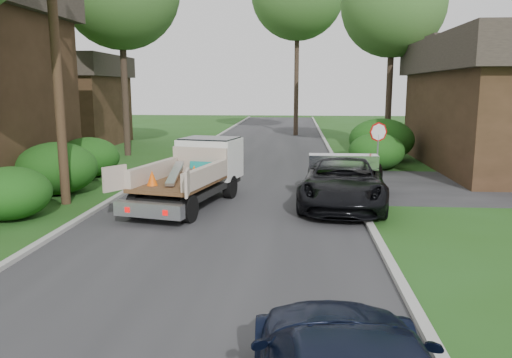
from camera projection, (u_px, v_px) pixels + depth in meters
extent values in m
plane|color=#214B15|center=(202.00, 259.00, 11.12)|extent=(120.00, 120.00, 0.00)
cube|color=#28282B|center=(247.00, 179.00, 20.93)|extent=(8.00, 90.00, 0.02)
cube|color=#9E9E99|center=(151.00, 176.00, 21.24)|extent=(0.20, 90.00, 0.12)
cube|color=#9E9E99|center=(345.00, 179.00, 20.59)|extent=(0.20, 90.00, 0.12)
cylinder|color=slate|center=(377.00, 160.00, 19.36)|extent=(0.06, 0.06, 2.00)
cylinder|color=#B20A0A|center=(378.00, 132.00, 19.16)|extent=(0.71, 0.32, 0.76)
cylinder|color=#382619|center=(55.00, 48.00, 15.57)|extent=(0.30, 0.30, 10.00)
cube|color=#342315|center=(64.00, 111.00, 33.36)|extent=(7.00, 7.00, 4.50)
cube|color=#332B26|center=(61.00, 66.00, 32.83)|extent=(7.56, 7.56, 1.40)
cube|color=#332B26|center=(60.00, 55.00, 32.71)|extent=(1.05, 7.56, 0.20)
ellipsoid|color=#103F0E|center=(10.00, 193.00, 14.42)|extent=(2.34, 2.34, 1.53)
ellipsoid|color=#103F0E|center=(57.00, 168.00, 17.85)|extent=(2.86, 2.86, 1.87)
ellipsoid|color=#103F0E|center=(89.00, 157.00, 21.32)|extent=(2.60, 2.60, 1.70)
ellipsoid|color=#103F0E|center=(377.00, 151.00, 23.26)|extent=(2.60, 2.60, 1.70)
ellipsoid|color=#103F0E|center=(381.00, 140.00, 26.10)|extent=(3.38, 3.38, 2.21)
cylinder|color=#2D2119|center=(124.00, 75.00, 27.58)|extent=(0.36, 0.36, 9.00)
cylinder|color=#2D2119|center=(390.00, 80.00, 29.38)|extent=(0.36, 0.36, 8.50)
sphere|color=#355F23|center=(393.00, 4.00, 28.62)|extent=(6.00, 6.00, 6.00)
cylinder|color=#2D2119|center=(297.00, 66.00, 39.40)|extent=(0.36, 0.36, 11.00)
cylinder|color=black|center=(186.00, 184.00, 17.71)|extent=(0.43, 0.83, 0.80)
cylinder|color=black|center=(230.00, 187.00, 17.22)|extent=(0.43, 0.83, 0.80)
cylinder|color=black|center=(136.00, 205.00, 14.56)|extent=(0.43, 0.83, 0.80)
cylinder|color=black|center=(189.00, 209.00, 14.07)|extent=(0.43, 0.83, 0.80)
cube|color=black|center=(188.00, 190.00, 15.94)|extent=(2.85, 5.39, 0.21)
cube|color=silver|center=(210.00, 158.00, 17.55)|extent=(2.25, 1.98, 1.37)
cube|color=black|center=(210.00, 145.00, 17.46)|extent=(2.09, 1.82, 0.49)
cube|color=#472D19|center=(179.00, 183.00, 15.30)|extent=(2.60, 3.53, 0.11)
cube|color=beige|center=(200.00, 160.00, 16.71)|extent=(1.92, 0.51, 0.88)
cube|color=beige|center=(153.00, 172.00, 15.51)|extent=(0.88, 2.98, 0.53)
cube|color=beige|center=(206.00, 175.00, 14.99)|extent=(0.88, 2.98, 0.53)
cube|color=silver|center=(149.00, 210.00, 13.59)|extent=(2.05, 0.75, 0.40)
cube|color=#B20505|center=(127.00, 210.00, 13.61)|extent=(0.15, 0.07, 0.14)
cube|color=#B20505|center=(165.00, 213.00, 13.27)|extent=(0.15, 0.07, 0.14)
cube|color=beige|center=(115.00, 178.00, 13.90)|extent=(0.49, 0.71, 0.71)
cube|color=beige|center=(187.00, 183.00, 13.25)|extent=(0.17, 0.80, 0.71)
cube|color=silver|center=(175.00, 173.00, 15.38)|extent=(0.47, 2.30, 0.41)
cone|color=#F2590A|center=(152.00, 178.00, 14.65)|extent=(0.38, 0.38, 0.44)
cone|color=#F2590A|center=(194.00, 172.00, 15.67)|extent=(0.38, 0.38, 0.44)
cube|color=#148C84|center=(203.00, 165.00, 16.46)|extent=(0.97, 0.30, 0.25)
imported|color=black|center=(344.00, 181.00, 16.11)|extent=(3.25, 5.94, 1.58)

